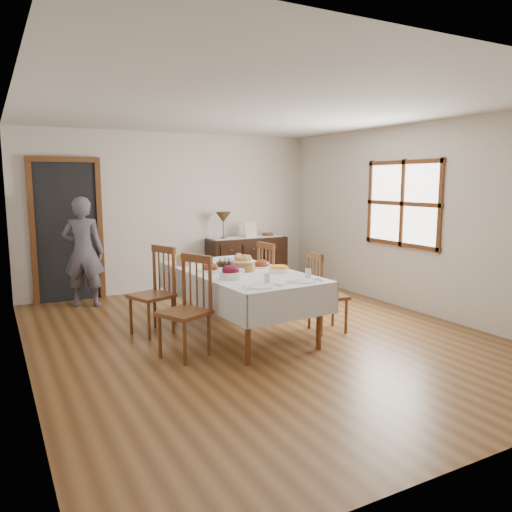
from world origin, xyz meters
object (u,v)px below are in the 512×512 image
chair_left_far (155,290)px  person (83,248)px  dining_table (239,278)px  chair_right_near (324,292)px  sideboard (247,261)px  table_lamp (223,218)px  chair_left_near (188,306)px  chair_right_far (274,278)px

chair_left_far → person: (-0.52, 1.76, 0.33)m
dining_table → chair_right_near: 1.04m
dining_table → sideboard: 2.87m
sideboard → table_lamp: table_lamp is taller
person → chair_left_far: bearing=130.6°
sideboard → person: size_ratio=0.82×
sideboard → chair_left_near: bearing=-127.0°
chair_right_near → sideboard: bearing=-0.3°
dining_table → table_lamp: (0.93, 2.48, 0.52)m
chair_left_near → table_lamp: size_ratio=2.30×
chair_left_near → sideboard: chair_left_near is taller
table_lamp → chair_left_far: bearing=-132.5°
dining_table → table_lamp: 2.69m
person → chair_right_far: bearing=167.3°
chair_left_near → chair_right_far: chair_left_near is taller
sideboard → chair_left_far: bearing=-138.7°
chair_left_near → chair_right_near: (1.75, 0.02, -0.04)m
dining_table → person: size_ratio=1.34×
chair_left_far → person: bearing=175.9°
dining_table → chair_left_far: bearing=146.7°
chair_left_far → chair_right_far: (1.70, 0.09, -0.03)m
dining_table → person: bearing=118.2°
person → table_lamp: size_ratio=3.73×
chair_right_near → chair_right_far: size_ratio=0.98×
chair_left_near → chair_left_far: size_ratio=1.01×
dining_table → sideboard: (1.39, 2.50, -0.26)m
chair_left_near → person: bearing=166.8°
chair_left_near → chair_left_far: bearing=158.5°
chair_right_far → table_lamp: size_ratio=2.17×
chair_right_far → table_lamp: table_lamp is taller
chair_left_near → chair_right_far: 1.93m
chair_left_near → chair_right_near: chair_left_near is taller
chair_left_far → chair_right_far: chair_left_far is taller
chair_right_near → person: size_ratio=0.57×
chair_left_near → chair_left_far: (-0.06, 0.93, -0.01)m
chair_right_far → table_lamp: 2.00m
chair_right_far → table_lamp: bearing=-7.7°
chair_left_far → table_lamp: bearing=117.0°
dining_table → chair_left_near: chair_left_near is taller
dining_table → sideboard: bearing=57.5°
sideboard → dining_table: bearing=-119.1°
dining_table → chair_right_near: size_ratio=2.35×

